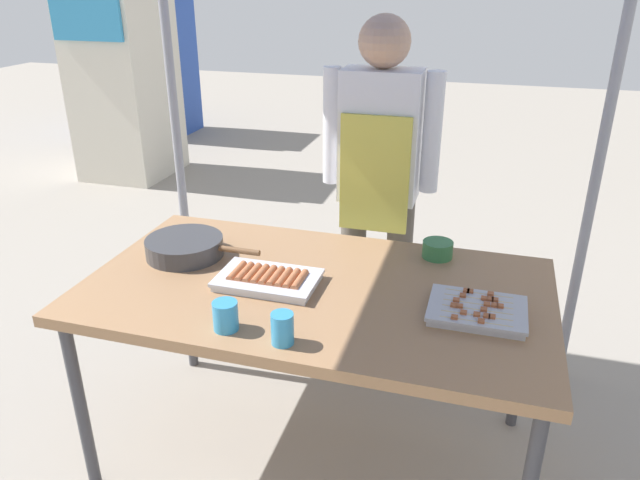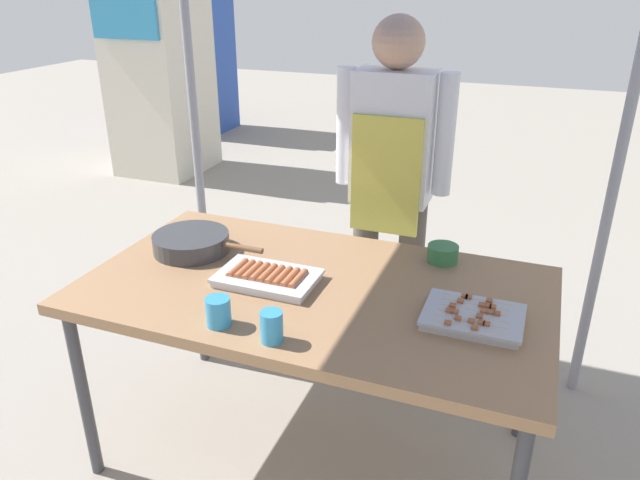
# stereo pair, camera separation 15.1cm
# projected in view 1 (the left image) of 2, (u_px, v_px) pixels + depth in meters

# --- Properties ---
(ground_plane) EXTENTS (18.00, 18.00, 0.00)m
(ground_plane) POSITION_uv_depth(u_px,v_px,m) (316.00, 451.00, 2.38)
(ground_plane) COLOR gray
(stall_table) EXTENTS (1.60, 0.90, 0.75)m
(stall_table) POSITION_uv_depth(u_px,v_px,m) (316.00, 298.00, 2.10)
(stall_table) COLOR #9E724C
(stall_table) RESTS_ON ground
(tray_grilled_sausages) EXTENTS (0.35, 0.22, 0.05)m
(tray_grilled_sausages) POSITION_uv_depth(u_px,v_px,m) (268.00, 279.00, 2.07)
(tray_grilled_sausages) COLOR silver
(tray_grilled_sausages) RESTS_ON stall_table
(tray_meat_skewers) EXTENTS (0.30, 0.23, 0.04)m
(tray_meat_skewers) POSITION_uv_depth(u_px,v_px,m) (477.00, 311.00, 1.89)
(tray_meat_skewers) COLOR #ADADB2
(tray_meat_skewers) RESTS_ON stall_table
(cooking_wok) EXTENTS (0.45, 0.29, 0.07)m
(cooking_wok) POSITION_uv_depth(u_px,v_px,m) (185.00, 246.00, 2.28)
(cooking_wok) COLOR #38383A
(cooking_wok) RESTS_ON stall_table
(condiment_bowl) EXTENTS (0.11, 0.11, 0.06)m
(condiment_bowl) POSITION_uv_depth(u_px,v_px,m) (438.00, 249.00, 2.27)
(condiment_bowl) COLOR #33723F
(condiment_bowl) RESTS_ON stall_table
(drink_cup_near_edge) EXTENTS (0.08, 0.08, 0.09)m
(drink_cup_near_edge) POSITION_uv_depth(u_px,v_px,m) (225.00, 316.00, 1.80)
(drink_cup_near_edge) COLOR #338CBF
(drink_cup_near_edge) RESTS_ON stall_table
(drink_cup_by_wok) EXTENTS (0.07, 0.07, 0.10)m
(drink_cup_by_wok) POSITION_uv_depth(u_px,v_px,m) (282.00, 329.00, 1.73)
(drink_cup_by_wok) COLOR #338CBF
(drink_cup_by_wok) RESTS_ON stall_table
(vendor_woman) EXTENTS (0.52, 0.23, 1.59)m
(vendor_woman) POSITION_uv_depth(u_px,v_px,m) (379.00, 169.00, 2.66)
(vendor_woman) COLOR #595147
(vendor_woman) RESTS_ON ground
(neighbor_stall_left) EXTENTS (0.86, 0.81, 1.65)m
(neighbor_stall_left) POSITION_uv_depth(u_px,v_px,m) (148.00, 60.00, 6.77)
(neighbor_stall_left) COLOR #2D51B2
(neighbor_stall_left) RESTS_ON ground
(neighbor_stall_right) EXTENTS (0.71, 0.82, 1.76)m
(neighbor_stall_right) POSITION_uv_depth(u_px,v_px,m) (124.00, 77.00, 5.33)
(neighbor_stall_right) COLOR beige
(neighbor_stall_right) RESTS_ON ground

